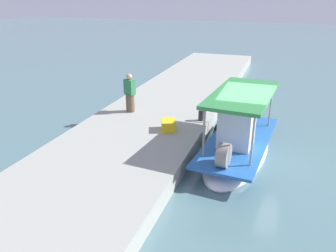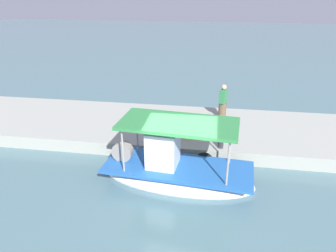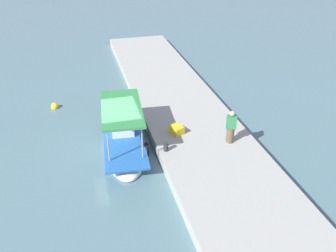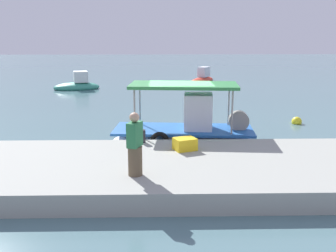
{
  "view_description": "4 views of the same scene",
  "coord_description": "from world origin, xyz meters",
  "px_view_note": "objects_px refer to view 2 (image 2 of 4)",
  "views": [
    {
      "loc": [
        11.8,
        0.75,
        5.8
      ],
      "look_at": [
        0.65,
        -3.12,
        1.05
      ],
      "focal_mm": 35.92,
      "sensor_mm": 36.0,
      "label": 1
    },
    {
      "loc": [
        -1.06,
        9.56,
        6.86
      ],
      "look_at": [
        0.87,
        -3.05,
        1.14
      ],
      "focal_mm": 33.37,
      "sensor_mm": 36.0,
      "label": 2
    },
    {
      "loc": [
        -15.67,
        1.36,
        10.6
      ],
      "look_at": [
        0.01,
        -2.87,
        1.09
      ],
      "focal_mm": 38.19,
      "sensor_mm": 36.0,
      "label": 3
    },
    {
      "loc": [
        -0.91,
        -16.51,
        4.57
      ],
      "look_at": [
        -0.56,
        -2.14,
        1.15
      ],
      "focal_mm": 43.74,
      "sensor_mm": 36.0,
      "label": 4
    }
  ],
  "objects_px": {
    "fisherman_near_bollard": "(223,103)",
    "mooring_bollard": "(221,143)",
    "main_fishing_boat": "(175,170)",
    "cargo_crate": "(188,131)"
  },
  "relations": [
    {
      "from": "fisherman_near_bollard",
      "to": "mooring_bollard",
      "type": "bearing_deg",
      "value": 88.86
    },
    {
      "from": "main_fishing_boat",
      "to": "cargo_crate",
      "type": "xyz_separation_m",
      "value": [
        -0.22,
        -2.81,
        0.35
      ]
    },
    {
      "from": "fisherman_near_bollard",
      "to": "mooring_bollard",
      "type": "height_order",
      "value": "fisherman_near_bollard"
    },
    {
      "from": "mooring_bollard",
      "to": "fisherman_near_bollard",
      "type": "bearing_deg",
      "value": -91.14
    },
    {
      "from": "fisherman_near_bollard",
      "to": "mooring_bollard",
      "type": "xyz_separation_m",
      "value": [
        0.07,
        3.38,
        -0.58
      ]
    },
    {
      "from": "main_fishing_boat",
      "to": "fisherman_near_bollard",
      "type": "relative_size",
      "value": 3.35
    },
    {
      "from": "main_fishing_boat",
      "to": "mooring_bollard",
      "type": "bearing_deg",
      "value": -132.63
    },
    {
      "from": "main_fishing_boat",
      "to": "cargo_crate",
      "type": "bearing_deg",
      "value": -94.51
    },
    {
      "from": "fisherman_near_bollard",
      "to": "cargo_crate",
      "type": "xyz_separation_m",
      "value": [
        1.53,
        2.4,
        -0.6
      ]
    },
    {
      "from": "cargo_crate",
      "to": "main_fishing_boat",
      "type": "bearing_deg",
      "value": 85.49
    }
  ]
}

